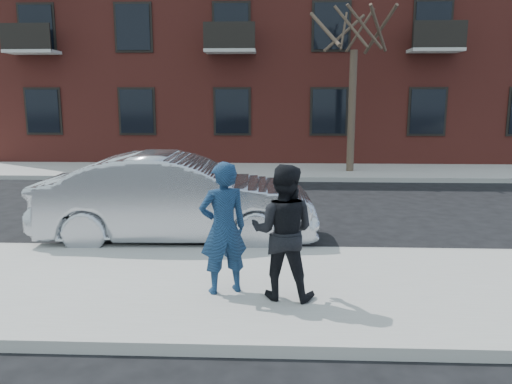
{
  "coord_description": "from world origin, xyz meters",
  "views": [
    {
      "loc": [
        1.88,
        -6.87,
        2.72
      ],
      "look_at": [
        1.57,
        0.4,
        1.35
      ],
      "focal_mm": 35.0,
      "sensor_mm": 36.0,
      "label": 1
    }
  ],
  "objects_px": {
    "man_hoodie": "(223,228)",
    "man_peacoat": "(283,232)",
    "silver_sedan": "(178,199)",
    "street_tree": "(355,14)"
  },
  "relations": [
    {
      "from": "street_tree",
      "to": "silver_sedan",
      "type": "xyz_separation_m",
      "value": [
        -4.48,
        -8.7,
        -4.68
      ]
    },
    {
      "from": "street_tree",
      "to": "man_peacoat",
      "type": "distance_m",
      "value": 12.75
    },
    {
      "from": "silver_sedan",
      "to": "man_hoodie",
      "type": "relative_size",
      "value": 2.9
    },
    {
      "from": "man_peacoat",
      "to": "man_hoodie",
      "type": "bearing_deg",
      "value": 0.17
    },
    {
      "from": "silver_sedan",
      "to": "man_hoodie",
      "type": "distance_m",
      "value": 3.06
    },
    {
      "from": "man_hoodie",
      "to": "man_peacoat",
      "type": "xyz_separation_m",
      "value": [
        0.79,
        -0.13,
        -0.01
      ]
    },
    {
      "from": "street_tree",
      "to": "silver_sedan",
      "type": "relative_size",
      "value": 1.32
    },
    {
      "from": "silver_sedan",
      "to": "man_peacoat",
      "type": "relative_size",
      "value": 2.93
    },
    {
      "from": "silver_sedan",
      "to": "street_tree",
      "type": "bearing_deg",
      "value": -30.01
    },
    {
      "from": "street_tree",
      "to": "man_hoodie",
      "type": "relative_size",
      "value": 3.84
    }
  ]
}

